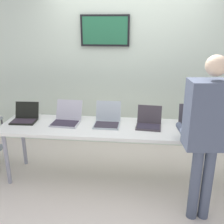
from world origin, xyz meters
TOP-DOWN VIEW (x-y plane):
  - ground at (0.00, 0.00)m, footprint 8.00×8.00m
  - back_wall at (-0.01, 1.13)m, footprint 8.00×0.11m
  - workbench at (0.00, 0.00)m, footprint 3.13×0.70m
  - laptop_station_0 at (-1.32, 0.08)m, footprint 0.33×0.31m
  - laptop_station_1 at (-0.75, 0.08)m, footprint 0.37×0.39m
  - laptop_station_2 at (-0.22, 0.08)m, footprint 0.33×0.34m
  - laptop_station_3 at (0.31, 0.06)m, footprint 0.33×0.33m
  - laptop_station_4 at (0.84, 0.05)m, footprint 0.33×0.34m
  - person at (0.84, -0.62)m, footprint 0.47×0.62m
  - paper_sheet at (1.10, -0.17)m, footprint 0.27×0.33m

SIDE VIEW (x-z plane):
  - ground at x=0.00m, z-range -0.04..0.00m
  - workbench at x=0.00m, z-range 0.33..1.08m
  - paper_sheet at x=1.10m, z-range 0.75..0.76m
  - laptop_station_0 at x=-1.32m, z-range 0.69..0.92m
  - laptop_station_3 at x=0.31m, z-range 0.69..0.93m
  - laptop_station_1 at x=-0.75m, z-range 0.68..0.94m
  - laptop_station_4 at x=0.84m, z-range 0.68..0.95m
  - laptop_station_2 at x=-0.22m, z-range 0.68..0.95m
  - person at x=0.84m, z-range 0.18..1.91m
  - back_wall at x=-0.01m, z-range 0.01..2.59m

